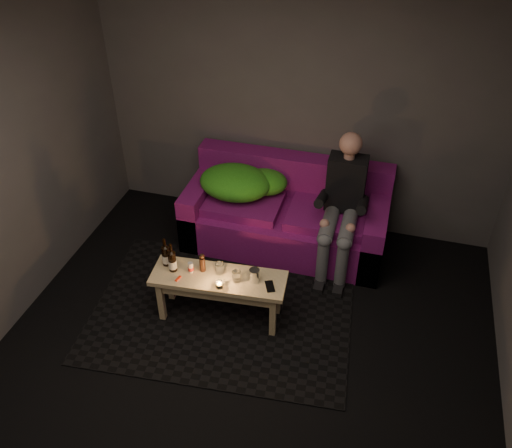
{
  "coord_description": "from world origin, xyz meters",
  "views": [
    {
      "loc": [
        0.88,
        -2.48,
        3.51
      ],
      "look_at": [
        -0.19,
        1.35,
        0.51
      ],
      "focal_mm": 38.0,
      "sensor_mm": 36.0,
      "label": 1
    }
  ],
  "objects_px": {
    "coffee_table": "(219,284)",
    "sofa": "(287,216)",
    "steel_cup": "(254,275)",
    "person": "(342,203)",
    "beer_bottle_b": "(172,261)",
    "beer_bottle_a": "(166,255)"
  },
  "relations": [
    {
      "from": "beer_bottle_a",
      "to": "beer_bottle_b",
      "type": "bearing_deg",
      "value": -33.41
    },
    {
      "from": "sofa",
      "to": "steel_cup",
      "type": "xyz_separation_m",
      "value": [
        -0.01,
        -1.16,
        0.21
      ]
    },
    {
      "from": "steel_cup",
      "to": "sofa",
      "type": "bearing_deg",
      "value": 89.65
    },
    {
      "from": "sofa",
      "to": "beer_bottle_b",
      "type": "xyz_separation_m",
      "value": [
        -0.7,
        -1.22,
        0.26
      ]
    },
    {
      "from": "sofa",
      "to": "coffee_table",
      "type": "bearing_deg",
      "value": -104.47
    },
    {
      "from": "person",
      "to": "steel_cup",
      "type": "xyz_separation_m",
      "value": [
        -0.56,
        -1.0,
        -0.16
      ]
    },
    {
      "from": "beer_bottle_a",
      "to": "steel_cup",
      "type": "xyz_separation_m",
      "value": [
        0.77,
        0.01,
        -0.04
      ]
    },
    {
      "from": "coffee_table",
      "to": "beer_bottle_a",
      "type": "bearing_deg",
      "value": 176.61
    },
    {
      "from": "person",
      "to": "steel_cup",
      "type": "bearing_deg",
      "value": -119.21
    },
    {
      "from": "sofa",
      "to": "person",
      "type": "bearing_deg",
      "value": -16.16
    },
    {
      "from": "coffee_table",
      "to": "sofa",
      "type": "bearing_deg",
      "value": 75.53
    },
    {
      "from": "person",
      "to": "beer_bottle_b",
      "type": "height_order",
      "value": "person"
    },
    {
      "from": "beer_bottle_b",
      "to": "steel_cup",
      "type": "xyz_separation_m",
      "value": [
        0.69,
        0.06,
        -0.04
      ]
    },
    {
      "from": "coffee_table",
      "to": "steel_cup",
      "type": "bearing_deg",
      "value": 6.39
    },
    {
      "from": "sofa",
      "to": "person",
      "type": "xyz_separation_m",
      "value": [
        0.55,
        -0.16,
        0.37
      ]
    },
    {
      "from": "coffee_table",
      "to": "beer_bottle_b",
      "type": "distance_m",
      "value": 0.43
    },
    {
      "from": "beer_bottle_a",
      "to": "steel_cup",
      "type": "relative_size",
      "value": 2.3
    },
    {
      "from": "beer_bottle_a",
      "to": "beer_bottle_b",
      "type": "height_order",
      "value": "beer_bottle_b"
    },
    {
      "from": "person",
      "to": "steel_cup",
      "type": "distance_m",
      "value": 1.15
    },
    {
      "from": "sofa",
      "to": "coffee_table",
      "type": "relative_size",
      "value": 1.7
    },
    {
      "from": "beer_bottle_b",
      "to": "beer_bottle_a",
      "type": "bearing_deg",
      "value": 146.59
    },
    {
      "from": "sofa",
      "to": "coffee_table",
      "type": "distance_m",
      "value": 1.23
    }
  ]
}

